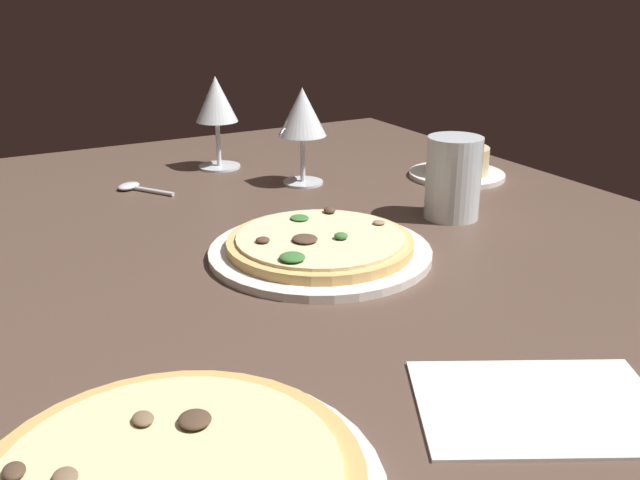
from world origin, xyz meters
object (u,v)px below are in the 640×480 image
(paper_menu, at_px, (539,405))
(wine_glass_near, at_px, (302,115))
(water_glass, at_px, (453,183))
(spoon, at_px, (135,187))
(wine_glass_far, at_px, (216,103))
(pizza_main, at_px, (320,247))
(ramekin_on_saucer, at_px, (457,164))

(paper_menu, bearing_deg, wine_glass_near, -163.51)
(wine_glass_near, xyz_separation_m, paper_menu, (0.65, -0.13, -0.11))
(wine_glass_near, relative_size, water_glass, 1.36)
(wine_glass_near, relative_size, spoon, 1.58)
(water_glass, bearing_deg, wine_glass_far, -155.62)
(wine_glass_far, bearing_deg, wine_glass_near, 27.26)
(wine_glass_far, distance_m, water_glass, 0.46)
(wine_glass_far, relative_size, water_glass, 1.39)
(pizza_main, bearing_deg, wine_glass_far, 174.30)
(pizza_main, bearing_deg, water_glass, 99.56)
(ramekin_on_saucer, height_order, spoon, ramekin_on_saucer)
(wine_glass_near, height_order, spoon, wine_glass_near)
(ramekin_on_saucer, relative_size, wine_glass_near, 1.03)
(wine_glass_far, bearing_deg, spoon, -68.72)
(water_glass, xyz_separation_m, spoon, (-0.35, -0.35, -0.05))
(ramekin_on_saucer, bearing_deg, pizza_main, -61.81)
(ramekin_on_saucer, bearing_deg, wine_glass_far, -127.34)
(ramekin_on_saucer, relative_size, wine_glass_far, 1.00)
(wine_glass_far, relative_size, wine_glass_near, 1.03)
(pizza_main, distance_m, ramekin_on_saucer, 0.42)
(water_glass, height_order, spoon, water_glass)
(pizza_main, bearing_deg, spoon, -162.28)
(water_glass, relative_size, spoon, 1.16)
(spoon, bearing_deg, wine_glass_near, 69.22)
(pizza_main, height_order, ramekin_on_saucer, ramekin_on_saucer)
(wine_glass_far, bearing_deg, water_glass, 24.38)
(ramekin_on_saucer, xyz_separation_m, spoon, (-0.18, -0.50, -0.02))
(water_glass, relative_size, paper_menu, 0.59)
(wine_glass_near, bearing_deg, ramekin_on_saucer, 69.90)
(wine_glass_far, distance_m, spoon, 0.21)
(ramekin_on_saucer, distance_m, paper_menu, 0.68)
(ramekin_on_saucer, bearing_deg, paper_menu, -33.65)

